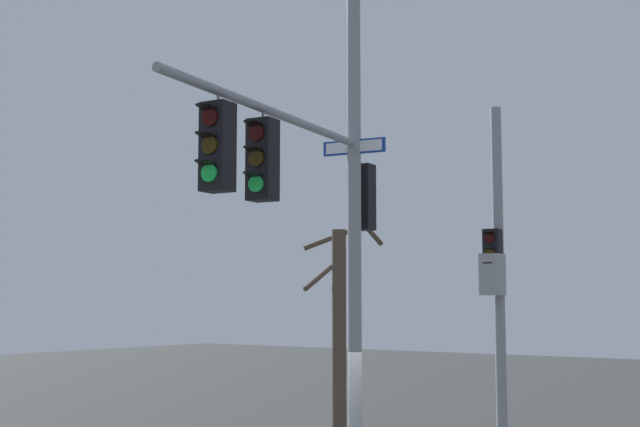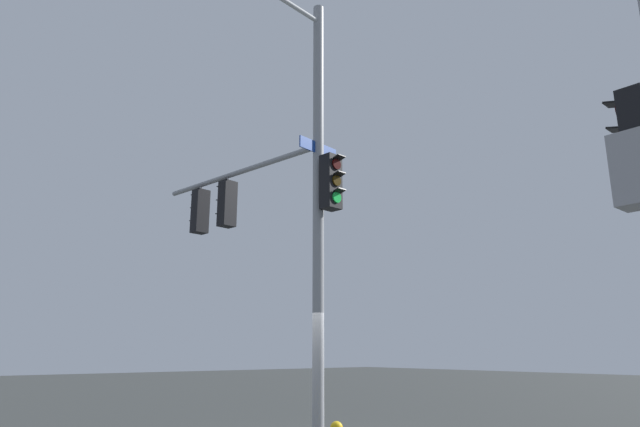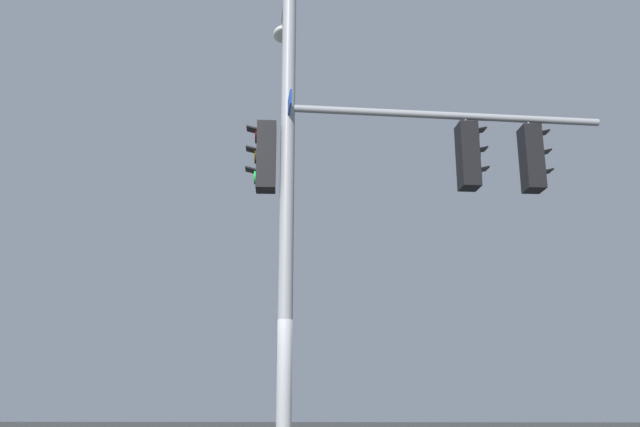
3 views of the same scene
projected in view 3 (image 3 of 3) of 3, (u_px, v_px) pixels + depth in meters
name	position (u px, v px, depth m)	size (l,w,h in m)	color
main_signal_pole_assembly	(352.00, 155.00, 10.86)	(5.85, 3.34, 9.11)	gray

